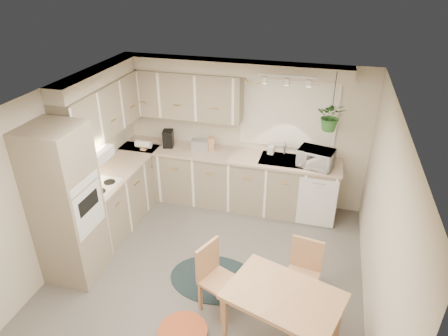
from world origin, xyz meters
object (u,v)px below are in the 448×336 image
(chair_back, at_px, (301,277))
(braided_rug, at_px, (214,279))
(dining_table, at_px, (282,320))
(chair_left, at_px, (220,280))
(pet_bed, at_px, (183,334))
(microwave, at_px, (316,156))

(chair_back, relative_size, braided_rug, 0.72)
(dining_table, relative_size, chair_left, 1.32)
(chair_left, height_order, pet_bed, chair_left)
(chair_left, distance_m, microwave, 2.45)
(chair_left, xyz_separation_m, braided_rug, (-0.20, 0.43, -0.43))
(chair_back, relative_size, microwave, 1.65)
(chair_back, bearing_deg, microwave, -79.97)
(pet_bed, xyz_separation_m, microwave, (1.16, 2.73, 1.05))
(chair_back, xyz_separation_m, microwave, (-0.02, 1.87, 0.69))
(chair_back, height_order, pet_bed, chair_back)
(braided_rug, distance_m, microwave, 2.34)
(microwave, bearing_deg, chair_left, -99.03)
(dining_table, height_order, microwave, microwave)
(dining_table, height_order, braided_rug, dining_table)
(braided_rug, relative_size, microwave, 2.29)
(dining_table, distance_m, chair_back, 0.65)
(braided_rug, xyz_separation_m, pet_bed, (-0.07, -0.98, 0.06))
(dining_table, height_order, chair_left, chair_left)
(dining_table, height_order, pet_bed, dining_table)
(chair_left, height_order, braided_rug, chair_left)
(dining_table, bearing_deg, chair_left, 157.41)
(dining_table, bearing_deg, chair_back, 77.38)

